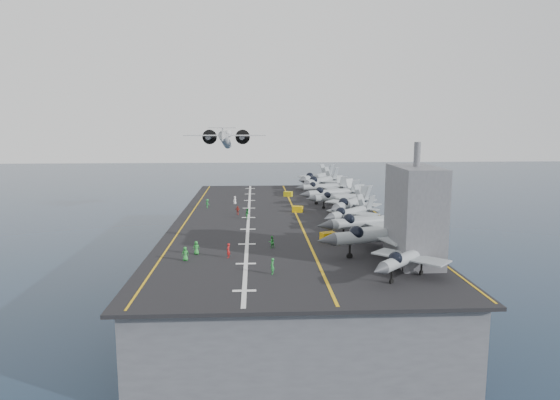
{
  "coord_description": "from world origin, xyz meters",
  "views": [
    {
      "loc": [
        -4.85,
        -89.93,
        27.89
      ],
      "look_at": [
        0.0,
        4.0,
        13.0
      ],
      "focal_mm": 32.0,
      "sensor_mm": 36.0,
      "label": 1
    }
  ],
  "objects_px": {
    "tow_cart_a": "(328,237)",
    "transport_plane": "(225,140)",
    "fighter_jet_0": "(408,256)",
    "island_superstructure": "(415,203)"
  },
  "relations": [
    {
      "from": "tow_cart_a",
      "to": "transport_plane",
      "type": "distance_m",
      "value": 77.59
    },
    {
      "from": "island_superstructure",
      "to": "transport_plane",
      "type": "xyz_separation_m",
      "value": [
        -28.19,
        85.67,
        4.54
      ]
    },
    {
      "from": "tow_cart_a",
      "to": "fighter_jet_0",
      "type": "bearing_deg",
      "value": -68.94
    },
    {
      "from": "fighter_jet_0",
      "to": "transport_plane",
      "type": "relative_size",
      "value": 0.63
    },
    {
      "from": "fighter_jet_0",
      "to": "tow_cart_a",
      "type": "relative_size",
      "value": 6.08
    },
    {
      "from": "island_superstructure",
      "to": "tow_cart_a",
      "type": "height_order",
      "value": "island_superstructure"
    },
    {
      "from": "transport_plane",
      "to": "tow_cart_a",
      "type": "bearing_deg",
      "value": -75.55
    },
    {
      "from": "fighter_jet_0",
      "to": "tow_cart_a",
      "type": "height_order",
      "value": "fighter_jet_0"
    },
    {
      "from": "island_superstructure",
      "to": "fighter_jet_0",
      "type": "relative_size",
      "value": 0.97
    },
    {
      "from": "island_superstructure",
      "to": "transport_plane",
      "type": "relative_size",
      "value": 0.61
    }
  ]
}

